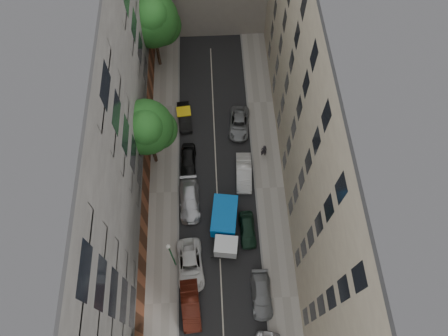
{
  "coord_description": "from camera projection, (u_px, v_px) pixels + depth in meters",
  "views": [
    {
      "loc": [
        -0.11,
        -17.12,
        37.81
      ],
      "look_at": [
        0.71,
        -0.51,
        6.0
      ],
      "focal_mm": 32.0,
      "sensor_mm": 36.0,
      "label": 1
    }
  ],
  "objects": [
    {
      "name": "car_right_2",
      "position": [
        248.0,
        230.0,
        38.79
      ],
      "size": [
        1.63,
        3.83,
        1.29
      ],
      "primitive_type": "imported",
      "rotation": [
        0.0,
        0.0,
        0.03
      ],
      "color": "black",
      "rests_on": "ground"
    },
    {
      "name": "car_left_3",
      "position": [
        190.0,
        200.0,
        40.15
      ],
      "size": [
        2.21,
        5.06,
        1.45
      ],
      "primitive_type": "imported",
      "rotation": [
        0.0,
        0.0,
        0.04
      ],
      "color": "#B9BABF",
      "rests_on": "ground"
    },
    {
      "name": "car_left_2",
      "position": [
        190.0,
        265.0,
        37.12
      ],
      "size": [
        2.7,
        5.27,
        1.42
      ],
      "primitive_type": "imported",
      "rotation": [
        0.0,
        0.0,
        0.07
      ],
      "color": "silver",
      "rests_on": "ground"
    },
    {
      "name": "tree_mid",
      "position": [
        147.0,
        129.0,
        37.34
      ],
      "size": [
        5.52,
        5.28,
        9.31
      ],
      "color": "#382619",
      "rests_on": "sidewalk_left"
    },
    {
      "name": "pedestrian",
      "position": [
        264.0,
        151.0,
        42.42
      ],
      "size": [
        0.67,
        0.44,
        1.84
      ],
      "primitive_type": "imported",
      "rotation": [
        0.0,
        0.0,
        3.15
      ],
      "color": "black",
      "rests_on": "sidewalk_right"
    },
    {
      "name": "ground",
      "position": [
        217.0,
        191.0,
        41.43
      ],
      "size": [
        120.0,
        120.0,
        0.0
      ],
      "primitive_type": "plane",
      "color": "#4C4C49",
      "rests_on": "ground"
    },
    {
      "name": "car_right_1",
      "position": [
        262.0,
        295.0,
        35.95
      ],
      "size": [
        1.79,
        4.4,
        1.28
      ],
      "primitive_type": "imported",
      "rotation": [
        0.0,
        0.0,
        0.0
      ],
      "color": "slate",
      "rests_on": "ground"
    },
    {
      "name": "lamp_post",
      "position": [
        171.0,
        254.0,
        34.37
      ],
      "size": [
        0.36,
        0.36,
        6.07
      ],
      "color": "#19582B",
      "rests_on": "sidewalk_left"
    },
    {
      "name": "tree_far",
      "position": [
        152.0,
        22.0,
        43.27
      ],
      "size": [
        6.18,
        6.04,
        10.05
      ],
      "color": "#382619",
      "rests_on": "sidewalk_left"
    },
    {
      "name": "car_left_5",
      "position": [
        184.0,
        117.0,
        44.94
      ],
      "size": [
        1.77,
        4.1,
        1.31
      ],
      "primitive_type": "imported",
      "rotation": [
        0.0,
        0.0,
        0.1
      ],
      "color": "black",
      "rests_on": "ground"
    },
    {
      "name": "building_left",
      "position": [
        80.0,
        146.0,
        32.31
      ],
      "size": [
        8.0,
        44.0,
        20.0
      ],
      "primitive_type": "cube",
      "color": "#454340",
      "rests_on": "ground"
    },
    {
      "name": "sidewalk_right",
      "position": [
        270.0,
        188.0,
        41.49
      ],
      "size": [
        3.0,
        44.0,
        0.15
      ],
      "primitive_type": "cube",
      "color": "gray",
      "rests_on": "ground"
    },
    {
      "name": "car_left_4",
      "position": [
        188.0,
        160.0,
        42.33
      ],
      "size": [
        1.7,
        4.03,
        1.36
      ],
      "primitive_type": "imported",
      "rotation": [
        0.0,
        0.0,
        -0.02
      ],
      "color": "black",
      "rests_on": "ground"
    },
    {
      "name": "sidewalk_left",
      "position": [
        164.0,
        193.0,
        41.24
      ],
      "size": [
        3.0,
        44.0,
        0.15
      ],
      "primitive_type": "cube",
      "color": "gray",
      "rests_on": "ground"
    },
    {
      "name": "car_right_4",
      "position": [
        239.0,
        124.0,
        44.54
      ],
      "size": [
        2.61,
        4.8,
        1.28
      ],
      "primitive_type": "imported",
      "rotation": [
        0.0,
        0.0,
        -0.11
      ],
      "color": "slate",
      "rests_on": "ground"
    },
    {
      "name": "road_surface",
      "position": [
        217.0,
        191.0,
        41.42
      ],
      "size": [
        8.0,
        44.0,
        0.02
      ],
      "primitive_type": "cube",
      "color": "black",
      "rests_on": "ground"
    },
    {
      "name": "car_right_3",
      "position": [
        244.0,
        173.0,
        41.58
      ],
      "size": [
        1.77,
        4.57,
        1.49
      ],
      "primitive_type": "imported",
      "rotation": [
        0.0,
        0.0,
        -0.04
      ],
      "color": "silver",
      "rests_on": "ground"
    },
    {
      "name": "tarp_truck",
      "position": [
        225.0,
        225.0,
        38.14
      ],
      "size": [
        2.99,
        5.97,
        2.63
      ],
      "rotation": [
        0.0,
        0.0,
        -0.14
      ],
      "color": "black",
      "rests_on": "ground"
    },
    {
      "name": "car_left_1",
      "position": [
        191.0,
        305.0,
        35.43
      ],
      "size": [
        1.93,
        4.64,
        1.49
      ],
      "primitive_type": "imported",
      "rotation": [
        0.0,
        0.0,
        0.08
      ],
      "color": "#4A180E",
      "rests_on": "ground"
    },
    {
      "name": "building_right",
      "position": [
        348.0,
        135.0,
        32.82
      ],
      "size": [
        8.0,
        44.0,
        20.0
      ],
      "primitive_type": "cube",
      "color": "#B2A58A",
      "rests_on": "ground"
    }
  ]
}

